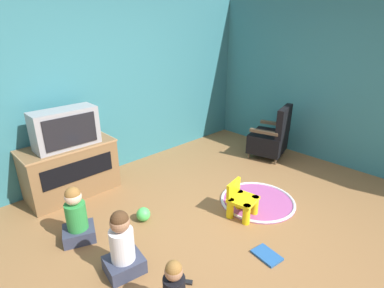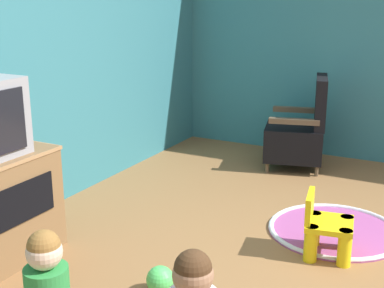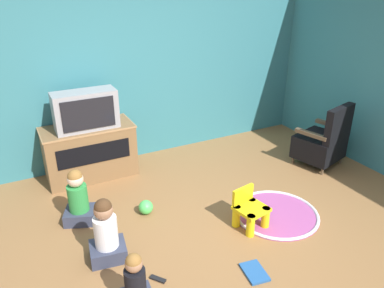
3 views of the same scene
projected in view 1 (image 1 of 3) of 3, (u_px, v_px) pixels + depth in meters
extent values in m
plane|color=olive|center=(225.00, 236.00, 3.25)|extent=(30.00, 30.00, 0.00)
cube|color=teal|center=(99.00, 88.00, 4.30)|extent=(5.82, 0.12, 2.58)
cube|color=teal|center=(367.00, 87.00, 4.36)|extent=(0.12, 5.43, 2.58)
cube|color=brown|center=(71.00, 169.00, 3.97)|extent=(1.13, 0.54, 0.70)
cube|color=#A97C50|center=(67.00, 146.00, 3.84)|extent=(1.16, 0.55, 0.02)
cube|color=black|center=(79.00, 171.00, 3.75)|extent=(0.91, 0.01, 0.25)
cube|color=#939399|center=(65.00, 128.00, 3.71)|extent=(0.77, 0.32, 0.48)
cube|color=black|center=(71.00, 131.00, 3.60)|extent=(0.63, 0.02, 0.38)
cylinder|color=brown|center=(258.00, 146.00, 5.53)|extent=(0.04, 0.04, 0.10)
cylinder|color=brown|center=(248.00, 155.00, 5.12)|extent=(0.04, 0.04, 0.10)
cylinder|color=brown|center=(284.00, 151.00, 5.31)|extent=(0.04, 0.04, 0.10)
cylinder|color=brown|center=(275.00, 161.00, 4.90)|extent=(0.04, 0.04, 0.10)
cube|color=black|center=(268.00, 142.00, 5.14)|extent=(0.72, 0.69, 0.32)
cube|color=black|center=(284.00, 122.00, 4.87)|extent=(0.57, 0.25, 0.48)
cube|color=brown|center=(274.00, 123.00, 5.25)|extent=(0.19, 0.47, 0.05)
cube|color=brown|center=(264.00, 132.00, 4.83)|extent=(0.19, 0.47, 0.05)
cylinder|color=yellow|center=(246.00, 214.00, 3.42)|extent=(0.09, 0.09, 0.24)
cylinder|color=yellow|center=(255.00, 205.00, 3.59)|extent=(0.09, 0.09, 0.24)
cylinder|color=yellow|center=(230.00, 208.00, 3.53)|extent=(0.09, 0.09, 0.24)
cylinder|color=yellow|center=(239.00, 200.00, 3.70)|extent=(0.09, 0.09, 0.24)
cube|color=yellow|center=(243.00, 199.00, 3.52)|extent=(0.36, 0.35, 0.04)
cube|color=yellow|center=(233.00, 188.00, 3.55)|extent=(0.28, 0.09, 0.18)
cylinder|color=#A54C8C|center=(257.00, 201.00, 3.88)|extent=(0.96, 0.96, 0.01)
torus|color=silver|center=(257.00, 201.00, 3.88)|extent=(0.96, 0.96, 0.04)
sphere|color=#9E7051|center=(174.00, 271.00, 2.23)|extent=(0.14, 0.14, 0.14)
sphere|color=olive|center=(174.00, 269.00, 2.22)|extent=(0.13, 0.13, 0.13)
cube|color=#33384C|center=(79.00, 233.00, 3.19)|extent=(0.40, 0.38, 0.14)
cylinder|color=#2D8C3F|center=(76.00, 216.00, 3.10)|extent=(0.21, 0.21, 0.30)
sphere|color=beige|center=(73.00, 197.00, 3.02)|extent=(0.17, 0.17, 0.17)
sphere|color=olive|center=(73.00, 194.00, 3.01)|extent=(0.16, 0.16, 0.16)
cube|color=#33384C|center=(124.00, 265.00, 2.77)|extent=(0.37, 0.34, 0.15)
cylinder|color=silver|center=(122.00, 245.00, 2.68)|extent=(0.22, 0.22, 0.31)
sphere|color=#9E7051|center=(120.00, 223.00, 2.60)|extent=(0.18, 0.18, 0.18)
sphere|color=#472D19|center=(119.00, 220.00, 2.58)|extent=(0.16, 0.16, 0.16)
sphere|color=#4CCC59|center=(143.00, 214.00, 3.49)|extent=(0.16, 0.16, 0.16)
cube|color=#235699|center=(267.00, 255.00, 2.97)|extent=(0.22, 0.30, 0.02)
cube|color=black|center=(184.00, 282.00, 2.66)|extent=(0.13, 0.15, 0.02)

